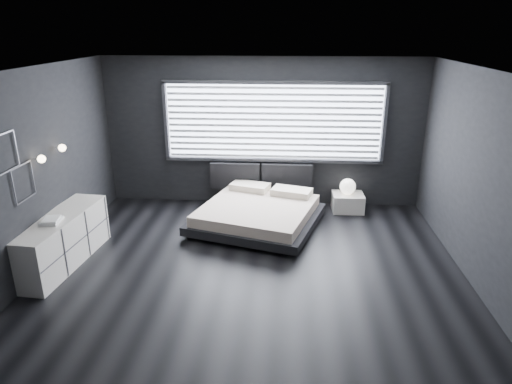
{
  "coord_description": "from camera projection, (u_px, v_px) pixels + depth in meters",
  "views": [
    {
      "loc": [
        0.45,
        -5.72,
        3.31
      ],
      "look_at": [
        0.0,
        0.85,
        0.9
      ],
      "focal_mm": 32.0,
      "sensor_mm": 36.0,
      "label": 1
    }
  ],
  "objects": [
    {
      "name": "orb_lamp",
      "position": [
        348.0,
        186.0,
        8.52
      ],
      "size": [
        0.29,
        0.29,
        0.29
      ],
      "primitive_type": "sphere",
      "color": "white",
      "rests_on": "nightstand"
    },
    {
      "name": "room",
      "position": [
        252.0,
        179.0,
        6.05
      ],
      "size": [
        6.04,
        6.0,
        2.8
      ],
      "color": "black",
      "rests_on": "ground"
    },
    {
      "name": "dresser",
      "position": [
        62.0,
        240.0,
        6.64
      ],
      "size": [
        0.69,
        1.9,
        0.74
      ],
      "color": "silver",
      "rests_on": "ground"
    },
    {
      "name": "wall_art_upper",
      "position": [
        6.0,
        153.0,
        5.57
      ],
      "size": [
        0.01,
        0.48,
        0.48
      ],
      "color": "#47474C",
      "rests_on": "ground"
    },
    {
      "name": "nightstand",
      "position": [
        348.0,
        202.0,
        8.62
      ],
      "size": [
        0.58,
        0.49,
        0.34
      ],
      "primitive_type": "cube",
      "rotation": [
        0.0,
        0.0,
        0.02
      ],
      "color": "silver",
      "rests_on": "ground"
    },
    {
      "name": "wall_art_lower",
      "position": [
        24.0,
        182.0,
        5.97
      ],
      "size": [
        0.01,
        0.48,
        0.48
      ],
      "color": "#47474C",
      "rests_on": "ground"
    },
    {
      "name": "book_stack",
      "position": [
        51.0,
        220.0,
        6.32
      ],
      "size": [
        0.26,
        0.34,
        0.06
      ],
      "color": "white",
      "rests_on": "dresser"
    },
    {
      "name": "window",
      "position": [
        274.0,
        123.0,
        8.49
      ],
      "size": [
        4.14,
        0.09,
        1.52
      ],
      "color": "white",
      "rests_on": "ground"
    },
    {
      "name": "headboard",
      "position": [
        261.0,
        176.0,
        8.81
      ],
      "size": [
        1.96,
        0.16,
        0.52
      ],
      "color": "black",
      "rests_on": "ground"
    },
    {
      "name": "sconce_far",
      "position": [
        62.0,
        148.0,
        6.78
      ],
      "size": [
        0.18,
        0.11,
        0.11
      ],
      "color": "silver",
      "rests_on": "ground"
    },
    {
      "name": "bed",
      "position": [
        258.0,
        213.0,
        7.94
      ],
      "size": [
        2.46,
        2.39,
        0.52
      ],
      "color": "black",
      "rests_on": "ground"
    },
    {
      "name": "sconce_near",
      "position": [
        41.0,
        159.0,
        6.21
      ],
      "size": [
        0.18,
        0.11,
        0.11
      ],
      "color": "silver",
      "rests_on": "ground"
    }
  ]
}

